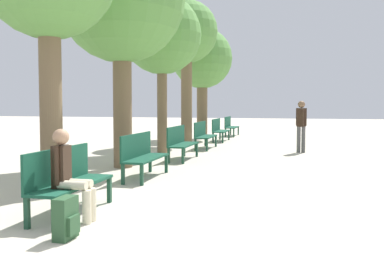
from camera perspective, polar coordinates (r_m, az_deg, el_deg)
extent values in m
plane|color=beige|center=(5.16, -0.11, -13.99)|extent=(80.00, 80.00, 0.00)
cube|color=#144733|center=(6.18, -15.61, -7.29)|extent=(0.47, 1.63, 0.04)
cube|color=#144733|center=(6.24, -17.36, -4.78)|extent=(0.04, 1.63, 0.48)
cube|color=#19422D|center=(5.48, -17.86, -10.99)|extent=(0.06, 0.06, 0.39)
cube|color=#19422D|center=(6.80, -10.97, -8.11)|extent=(0.06, 0.06, 0.39)
cube|color=#19422D|center=(5.69, -21.14, -10.54)|extent=(0.06, 0.06, 0.39)
cube|color=#19422D|center=(6.97, -13.81, -7.88)|extent=(0.06, 0.06, 0.39)
cube|color=#144733|center=(8.83, -6.12, -4.03)|extent=(0.47, 1.63, 0.04)
cube|color=#144733|center=(8.88, -7.42, -2.30)|extent=(0.04, 1.63, 0.48)
cube|color=#19422D|center=(8.09, -6.72, -6.26)|extent=(0.06, 0.06, 0.39)
cube|color=#19422D|center=(9.52, -3.45, -4.80)|extent=(0.06, 0.06, 0.39)
cube|color=#19422D|center=(8.23, -9.19, -6.12)|extent=(0.06, 0.06, 0.39)
cube|color=#19422D|center=(9.64, -5.60, -4.71)|extent=(0.06, 0.06, 0.39)
cube|color=#144733|center=(11.63, -1.13, -2.25)|extent=(0.47, 1.63, 0.04)
cube|color=#144733|center=(11.67, -2.14, -0.95)|extent=(0.04, 1.63, 0.48)
cube|color=#19422D|center=(10.87, -1.22, -3.79)|extent=(0.06, 0.06, 0.39)
cube|color=#19422D|center=(12.35, 0.64, -2.94)|extent=(0.06, 0.06, 0.39)
cube|color=#19422D|center=(10.98, -3.12, -3.73)|extent=(0.06, 0.06, 0.39)
cube|color=#19422D|center=(12.44, -1.05, -2.89)|extent=(0.06, 0.06, 0.39)
cube|color=#144733|center=(14.49, 1.90, -1.16)|extent=(0.47, 1.63, 0.04)
cube|color=#144733|center=(14.52, 1.08, -0.11)|extent=(0.04, 1.63, 0.48)
cube|color=#19422D|center=(13.73, 2.00, -2.32)|extent=(0.06, 0.06, 0.39)
cube|color=#19422D|center=(15.23, 3.20, -1.77)|extent=(0.06, 0.06, 0.39)
cube|color=#19422D|center=(13.81, 0.47, -2.28)|extent=(0.06, 0.06, 0.39)
cube|color=#19422D|center=(15.30, 1.81, -1.74)|extent=(0.06, 0.06, 0.39)
cube|color=#144733|center=(17.39, 3.93, -0.43)|extent=(0.47, 1.63, 0.04)
cube|color=#144733|center=(17.41, 3.24, 0.44)|extent=(0.04, 1.63, 0.48)
cube|color=#19422D|center=(16.61, 4.10, -1.35)|extent=(0.06, 0.06, 0.39)
cube|color=#19422D|center=(18.13, 4.93, -0.97)|extent=(0.06, 0.06, 0.39)
cube|color=#19422D|center=(16.68, 2.83, -1.33)|extent=(0.06, 0.06, 0.39)
cube|color=#19422D|center=(18.19, 3.76, -0.95)|extent=(0.06, 0.06, 0.39)
cube|color=#144733|center=(20.29, 5.37, 0.10)|extent=(0.47, 1.63, 0.04)
cube|color=#144733|center=(20.31, 4.78, 0.84)|extent=(0.04, 1.63, 0.48)
cube|color=#19422D|center=(19.52, 5.58, -0.67)|extent=(0.06, 0.06, 0.39)
cube|color=#19422D|center=(21.04, 6.19, -0.39)|extent=(0.06, 0.06, 0.39)
cube|color=#19422D|center=(19.58, 4.49, -0.65)|extent=(0.06, 0.06, 0.39)
cube|color=#19422D|center=(21.09, 5.17, -0.37)|extent=(0.06, 0.06, 0.39)
cylinder|color=brown|center=(7.65, -18.31, 3.36)|extent=(0.37, 0.37, 3.13)
cylinder|color=brown|center=(10.36, -9.26, 3.55)|extent=(0.45, 0.45, 3.18)
cylinder|color=brown|center=(13.25, -4.01, 3.07)|extent=(0.31, 0.31, 2.98)
sphere|color=#568E42|center=(13.41, -4.04, 12.32)|extent=(2.43, 2.43, 2.43)
cylinder|color=brown|center=(16.12, -0.73, 4.19)|extent=(0.42, 0.42, 3.58)
sphere|color=#568E42|center=(16.34, -0.74, 12.75)|extent=(2.34, 2.34, 2.34)
cylinder|color=brown|center=(18.73, 1.35, 2.85)|extent=(0.47, 0.47, 2.79)
sphere|color=#568E42|center=(18.84, 1.36, 9.30)|extent=(2.63, 2.63, 2.63)
cylinder|color=beige|center=(5.72, -15.65, -7.35)|extent=(0.39, 0.11, 0.11)
cylinder|color=beige|center=(5.69, -13.85, -10.21)|extent=(0.11, 0.11, 0.43)
cylinder|color=beige|center=(5.84, -14.97, -7.12)|extent=(0.39, 0.11, 0.11)
cylinder|color=beige|center=(5.81, -13.20, -9.92)|extent=(0.11, 0.11, 0.43)
cube|color=black|center=(5.84, -17.02, -4.96)|extent=(0.18, 0.21, 0.56)
cylinder|color=black|center=(5.74, -17.63, -4.83)|extent=(0.08, 0.08, 0.50)
cylinder|color=black|center=(5.94, -16.45, -4.55)|extent=(0.08, 0.08, 0.50)
sphere|color=#A37A5B|center=(5.80, -17.09, -1.14)|extent=(0.21, 0.21, 0.21)
cube|color=#284C2D|center=(5.13, -16.51, -11.45)|extent=(0.16, 0.32, 0.48)
cube|color=#284C2D|center=(5.10, -15.50, -12.36)|extent=(0.04, 0.22, 0.21)
cylinder|color=#4C4C4C|center=(13.78, 14.03, -1.51)|extent=(0.12, 0.12, 0.82)
cylinder|color=#4C4C4C|center=(13.78, 14.63, -1.52)|extent=(0.12, 0.12, 0.82)
cube|color=black|center=(13.74, 14.37, 1.38)|extent=(0.29, 0.27, 0.58)
cylinder|color=black|center=(13.74, 13.87, 1.45)|extent=(0.08, 0.08, 0.55)
cylinder|color=black|center=(13.75, 14.88, 1.44)|extent=(0.08, 0.08, 0.55)
sphere|color=brown|center=(13.74, 14.39, 3.07)|extent=(0.22, 0.22, 0.22)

